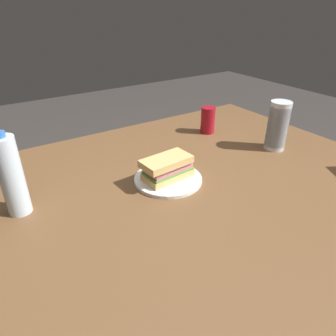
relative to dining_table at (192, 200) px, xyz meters
name	(u,v)px	position (x,y,z in m)	size (l,w,h in m)	color
ground_plane	(187,316)	(0.00, 0.00, -0.65)	(8.00, 8.00, 0.00)	#383330
dining_table	(192,200)	(0.00, 0.00, 0.00)	(1.48, 1.20, 0.73)	brown
paper_plate	(168,179)	(0.07, -0.05, 0.08)	(0.24, 0.24, 0.01)	white
sandwich	(167,168)	(0.07, -0.05, 0.13)	(0.19, 0.11, 0.08)	#DBB26B
soda_can_red	(208,120)	(-0.33, -0.32, 0.14)	(0.07, 0.07, 0.12)	maroon
water_bottle_tall	(11,176)	(0.54, -0.14, 0.20)	(0.07, 0.07, 0.26)	silver
plastic_cup_stack	(278,126)	(-0.45, -0.03, 0.18)	(0.08, 0.08, 0.20)	silver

